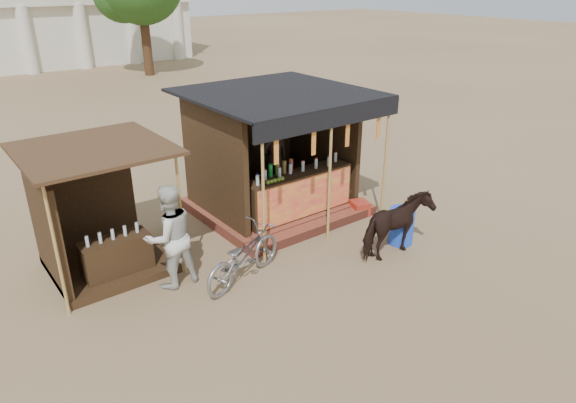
% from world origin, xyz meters
% --- Properties ---
extents(ground, '(120.00, 120.00, 0.00)m').
position_xyz_m(ground, '(0.00, 0.00, 0.00)').
color(ground, '#846B4C').
rests_on(ground, ground).
extents(main_stall, '(3.60, 3.61, 2.78)m').
position_xyz_m(main_stall, '(1.01, 3.36, 1.03)').
color(main_stall, brown).
rests_on(main_stall, ground).
extents(secondary_stall, '(2.40, 2.40, 2.38)m').
position_xyz_m(secondary_stall, '(-3.17, 3.24, 0.85)').
color(secondary_stall, '#352413').
rests_on(secondary_stall, ground).
extents(cow, '(1.50, 0.70, 1.26)m').
position_xyz_m(cow, '(1.59, 0.24, 0.63)').
color(cow, black).
rests_on(cow, ground).
extents(motorbike, '(2.00, 1.19, 0.99)m').
position_xyz_m(motorbike, '(-1.24, 1.28, 0.50)').
color(motorbike, gray).
rests_on(motorbike, ground).
extents(bystander, '(0.93, 0.74, 1.88)m').
position_xyz_m(bystander, '(-2.29, 1.94, 0.94)').
color(bystander, silver).
rests_on(bystander, ground).
extents(blue_barrel, '(0.65, 0.65, 0.76)m').
position_xyz_m(blue_barrel, '(2.07, 0.52, 0.38)').
color(blue_barrel, blue).
rests_on(blue_barrel, ground).
extents(red_crate, '(0.47, 0.49, 0.32)m').
position_xyz_m(red_crate, '(2.37, 2.00, 0.16)').
color(red_crate, maroon).
rests_on(red_crate, ground).
extents(cooler, '(0.73, 0.59, 0.46)m').
position_xyz_m(cooler, '(2.29, 2.60, 0.23)').
color(cooler, '#17672B').
rests_on(cooler, ground).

